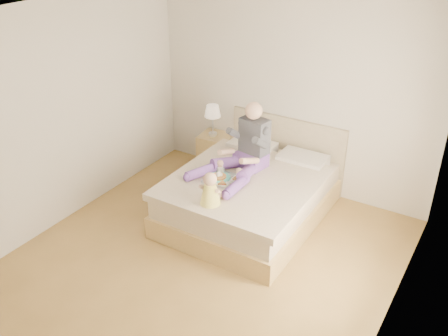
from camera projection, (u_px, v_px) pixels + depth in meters
The scene contains 7 objects.
room at pixel (211, 140), 4.96m from camera, with size 4.02×4.22×2.71m.
bed at pixel (252, 193), 6.36m from camera, with size 1.70×2.18×1.00m.
nightstand at pixel (216, 153), 7.46m from camera, with size 0.51×0.46×0.57m.
lamp at pixel (213, 113), 7.16m from camera, with size 0.23×0.23×0.47m.
adult at pixel (245, 151), 6.19m from camera, with size 0.75×1.12×0.88m.
tray at pixel (226, 179), 6.03m from camera, with size 0.48×0.38×0.13m.
baby at pixel (211, 191), 5.53m from camera, with size 0.26×0.35×0.39m.
Camera 1 is at (2.55, -3.76, 3.60)m, focal length 40.00 mm.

